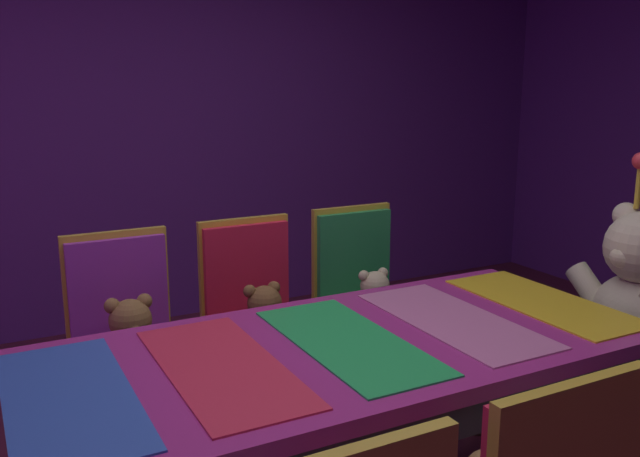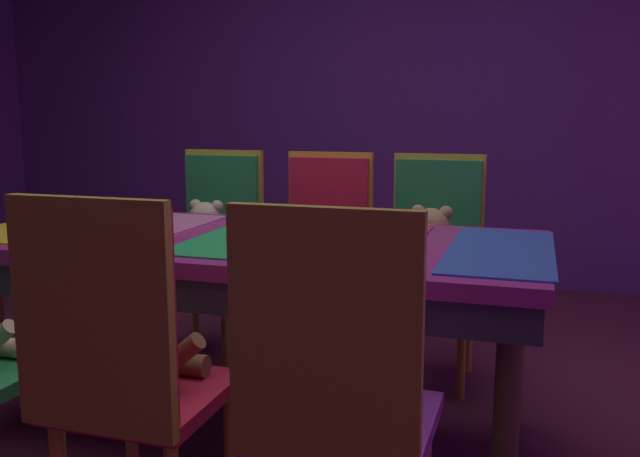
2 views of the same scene
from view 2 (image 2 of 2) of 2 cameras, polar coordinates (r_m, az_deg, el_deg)
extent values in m
plane|color=#591E33|center=(2.63, -5.59, -16.74)|extent=(7.90, 7.90, 0.00)
cube|color=#59267F|center=(4.86, 6.51, 12.34)|extent=(0.12, 6.40, 2.80)
cube|color=#B22D8C|center=(2.40, -5.87, -1.27)|extent=(0.90, 2.00, 0.05)
cube|color=#33333F|center=(2.42, -5.83, -3.01)|extent=(0.88, 1.96, 0.10)
cylinder|color=#4C3826|center=(3.25, -17.80, -5.50)|extent=(0.07, 0.07, 0.69)
cylinder|color=#4C3826|center=(2.68, 15.98, -8.65)|extent=(0.07, 0.07, 0.69)
cylinder|color=#4C3826|center=(1.96, 15.26, -15.51)|extent=(0.07, 0.07, 0.69)
cube|color=blue|center=(2.21, 14.85, -1.78)|extent=(0.77, 0.32, 0.01)
cube|color=#E52D4C|center=(2.26, 4.05, -1.19)|extent=(0.77, 0.32, 0.01)
cube|color=green|center=(2.40, -5.88, -0.61)|extent=(0.77, 0.32, 0.01)
cube|color=pink|center=(2.59, -14.53, -0.09)|extent=(0.77, 0.32, 0.01)
cube|color=yellow|center=(2.84, -21.83, 0.35)|extent=(0.77, 0.32, 0.01)
cube|color=purple|center=(1.69, 2.37, -15.84)|extent=(0.40, 0.40, 0.04)
cube|color=purple|center=(1.43, 0.53, -9.04)|extent=(0.05, 0.38, 0.50)
cube|color=gold|center=(1.41, 0.27, -9.31)|extent=(0.03, 0.41, 0.55)
ellipsoid|color=olive|center=(1.65, 2.39, -12.48)|extent=(0.20, 0.20, 0.16)
sphere|color=olive|center=(1.62, 2.59, -7.58)|extent=(0.16, 0.16, 0.16)
sphere|color=#AE7747|center=(1.67, 3.07, -7.44)|extent=(0.06, 0.06, 0.06)
sphere|color=olive|center=(1.60, 0.38, -5.54)|extent=(0.06, 0.06, 0.06)
sphere|color=olive|center=(1.57, 4.55, -5.87)|extent=(0.06, 0.06, 0.06)
cylinder|color=olive|center=(1.71, -0.50, -11.13)|extent=(0.05, 0.14, 0.13)
cylinder|color=olive|center=(1.66, 6.14, -11.80)|extent=(0.05, 0.14, 0.13)
cylinder|color=olive|center=(1.80, 1.84, -12.40)|extent=(0.07, 0.15, 0.07)
cylinder|color=olive|center=(1.77, 5.17, -12.74)|extent=(0.07, 0.15, 0.07)
cube|color=red|center=(1.89, -14.25, -13.37)|extent=(0.40, 0.40, 0.04)
cube|color=red|center=(1.66, -17.93, -6.89)|extent=(0.05, 0.38, 0.50)
cube|color=gold|center=(1.64, -18.36, -7.09)|extent=(0.03, 0.41, 0.55)
cylinder|color=gold|center=(2.18, -15.43, -16.75)|extent=(0.04, 0.04, 0.42)
ellipsoid|color=brown|center=(1.85, -14.38, -10.54)|extent=(0.18, 0.18, 0.14)
sphere|color=brown|center=(1.82, -14.29, -6.57)|extent=(0.14, 0.14, 0.14)
sphere|color=#99663C|center=(1.87, -13.48, -6.51)|extent=(0.05, 0.05, 0.05)
sphere|color=brown|center=(1.82, -16.06, -4.89)|extent=(0.05, 0.05, 0.05)
sphere|color=brown|center=(1.77, -13.14, -5.22)|extent=(0.05, 0.05, 0.05)
cylinder|color=brown|center=(1.92, -16.11, -9.41)|extent=(0.05, 0.13, 0.12)
cylinder|color=brown|center=(1.83, -11.36, -10.16)|extent=(0.05, 0.13, 0.12)
cylinder|color=brown|center=(1.98, -13.70, -10.61)|extent=(0.06, 0.13, 0.06)
cylinder|color=brown|center=(1.94, -11.26, -11.00)|extent=(0.06, 0.13, 0.06)
cylinder|color=gold|center=(2.29, -20.91, -15.72)|extent=(0.04, 0.04, 0.42)
cylinder|color=beige|center=(2.23, -24.53, -9.01)|extent=(0.06, 0.13, 0.06)
cube|color=#268C4C|center=(3.00, 9.15, -4.50)|extent=(0.40, 0.40, 0.04)
cube|color=#268C4C|center=(3.12, 9.77, 1.09)|extent=(0.05, 0.38, 0.50)
cube|color=gold|center=(3.15, 9.82, 1.14)|extent=(0.03, 0.41, 0.55)
cylinder|color=gold|center=(3.24, 6.64, -7.60)|extent=(0.04, 0.04, 0.42)
cylinder|color=gold|center=(3.20, 12.33, -7.99)|extent=(0.04, 0.04, 0.42)
cylinder|color=gold|center=(2.94, 5.43, -9.39)|extent=(0.04, 0.04, 0.42)
cylinder|color=gold|center=(2.90, 11.72, -9.86)|extent=(0.04, 0.04, 0.42)
ellipsoid|color=tan|center=(2.98, 9.20, -2.50)|extent=(0.20, 0.20, 0.16)
sphere|color=tan|center=(2.93, 9.23, 0.16)|extent=(0.16, 0.16, 0.16)
sphere|color=tan|center=(2.88, 9.06, -0.24)|extent=(0.06, 0.06, 0.06)
sphere|color=tan|center=(2.93, 10.46, 1.30)|extent=(0.06, 0.06, 0.06)
sphere|color=tan|center=(2.95, 8.16, 1.41)|extent=(0.06, 0.06, 0.06)
cylinder|color=tan|center=(2.92, 11.01, -2.47)|extent=(0.06, 0.14, 0.13)
cylinder|color=tan|center=(2.95, 7.19, -2.25)|extent=(0.06, 0.14, 0.13)
cylinder|color=tan|center=(2.86, 9.83, -4.13)|extent=(0.07, 0.15, 0.07)
cylinder|color=tan|center=(2.87, 7.76, -4.00)|extent=(0.07, 0.15, 0.07)
cube|color=red|center=(3.11, -0.21, -3.90)|extent=(0.40, 0.40, 0.04)
cube|color=red|center=(3.22, 0.76, 1.49)|extent=(0.05, 0.38, 0.50)
cube|color=gold|center=(3.24, 0.87, 1.54)|extent=(0.03, 0.41, 0.55)
cylinder|color=gold|center=(3.36, -1.99, -6.90)|extent=(0.04, 0.04, 0.42)
cylinder|color=gold|center=(3.27, 3.34, -7.38)|extent=(0.04, 0.04, 0.42)
cylinder|color=gold|center=(3.08, -4.00, -8.51)|extent=(0.04, 0.04, 0.42)
cylinder|color=gold|center=(2.98, 1.81, -9.11)|extent=(0.04, 0.04, 0.42)
ellipsoid|color=olive|center=(3.09, -0.21, -2.21)|extent=(0.17, 0.17, 0.13)
sphere|color=olive|center=(3.05, -0.30, -0.04)|extent=(0.13, 0.13, 0.13)
sphere|color=#AE7747|center=(3.01, -0.56, -0.37)|extent=(0.05, 0.05, 0.05)
sphere|color=olive|center=(3.04, 0.69, 0.89)|extent=(0.05, 0.05, 0.05)
sphere|color=olive|center=(3.07, -1.11, 0.97)|extent=(0.05, 0.05, 0.05)
cylinder|color=olive|center=(3.03, 1.10, -2.18)|extent=(0.05, 0.12, 0.11)
cylinder|color=olive|center=(3.08, -1.89, -1.99)|extent=(0.05, 0.12, 0.11)
cylinder|color=olive|center=(2.98, -0.04, -3.52)|extent=(0.06, 0.13, 0.06)
cylinder|color=olive|center=(3.01, -1.65, -3.40)|extent=(0.06, 0.13, 0.06)
cube|color=#268C4C|center=(3.32, -9.32, -3.15)|extent=(0.40, 0.40, 0.04)
cube|color=#268C4C|center=(3.43, -8.09, 1.88)|extent=(0.05, 0.38, 0.50)
cube|color=gold|center=(3.45, -7.93, 1.93)|extent=(0.03, 0.41, 0.55)
cylinder|color=gold|center=(3.58, -10.36, -6.01)|extent=(0.04, 0.04, 0.42)
cylinder|color=gold|center=(3.45, -5.62, -6.52)|extent=(0.04, 0.04, 0.42)
cylinder|color=gold|center=(3.32, -12.95, -7.39)|extent=(0.04, 0.04, 0.42)
cylinder|color=gold|center=(3.17, -7.91, -8.03)|extent=(0.04, 0.04, 0.42)
ellipsoid|color=beige|center=(3.30, -9.36, -1.41)|extent=(0.19, 0.19, 0.15)
sphere|color=beige|center=(3.26, -9.56, 0.87)|extent=(0.15, 0.15, 0.15)
sphere|color=#FDDCAD|center=(3.22, -9.97, 0.54)|extent=(0.06, 0.06, 0.06)
sphere|color=beige|center=(3.24, -8.57, 1.86)|extent=(0.06, 0.06, 0.06)
sphere|color=beige|center=(3.29, -10.33, 1.93)|extent=(0.06, 0.06, 0.06)
cylinder|color=beige|center=(3.22, -8.19, -1.37)|extent=(0.05, 0.13, 0.12)
cylinder|color=beige|center=(3.30, -11.12, -1.17)|extent=(0.05, 0.13, 0.12)
cylinder|color=beige|center=(3.18, -9.53, -2.76)|extent=(0.06, 0.14, 0.06)
cylinder|color=beige|center=(3.22, -11.11, -2.63)|extent=(0.06, 0.14, 0.06)
cylinder|color=gold|center=(3.34, -25.01, -7.94)|extent=(0.04, 0.04, 0.42)
cylinder|color=beige|center=(3.17, -25.06, -3.02)|extent=(0.28, 0.13, 0.13)
camera|label=1|loc=(3.94, 19.38, 14.80)|focal=37.93mm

